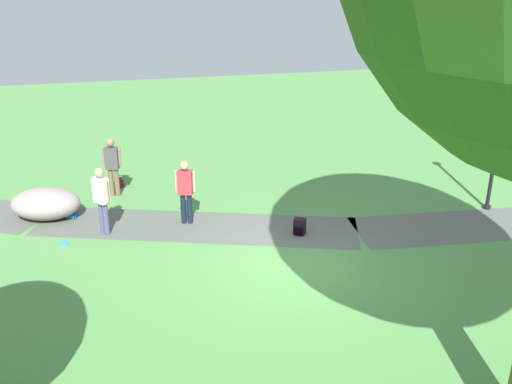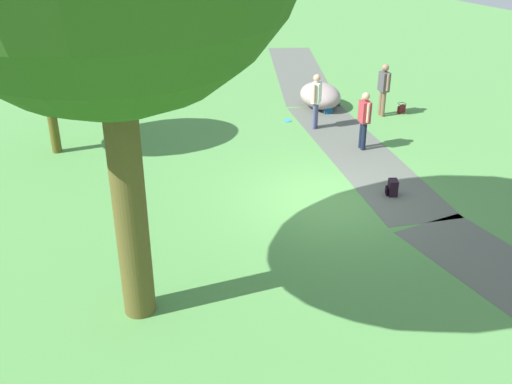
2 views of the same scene
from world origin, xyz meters
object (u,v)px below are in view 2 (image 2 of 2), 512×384
young_tree_near_path (39,37)px  man_near_boulder (364,117)px  frisbee_on_grass (287,121)px  backpack_by_boulder (328,107)px  handbag_on_grass (402,109)px  passerby_on_path (316,97)px  woman_with_handbag (384,86)px  spare_backpack_on_lawn (392,188)px  lawn_boulder (320,96)px

young_tree_near_path → man_near_boulder: young_tree_near_path is taller
frisbee_on_grass → backpack_by_boulder: bearing=-94.7°
handbag_on_grass → frisbee_on_grass: size_ratio=1.32×
frisbee_on_grass → young_tree_near_path: bearing=77.0°
young_tree_near_path → man_near_boulder: bearing=-122.1°
passerby_on_path → backpack_by_boulder: size_ratio=4.18×
backpack_by_boulder → frisbee_on_grass: size_ratio=1.55×
man_near_boulder → passerby_on_path: 2.01m
passerby_on_path → frisbee_on_grass: bearing=19.5°
man_near_boulder → frisbee_on_grass: (2.96, 0.43, -0.94)m
woman_with_handbag → handbag_on_grass: 1.12m
spare_backpack_on_lawn → woman_with_handbag: bearing=-41.3°
woman_with_handbag → spare_backpack_on_lawn: 5.69m
handbag_on_grass → woman_with_handbag: bearing=76.8°
lawn_boulder → woman_with_handbag: 2.15m
woman_with_handbag → young_tree_near_path: bearing=73.6°
man_near_boulder → passerby_on_path: passerby_on_path is taller
young_tree_near_path → man_near_boulder: (-4.52, -7.21, -2.24)m
passerby_on_path → frisbee_on_grass: (0.95, 0.34, -0.96)m
spare_backpack_on_lawn → frisbee_on_grass: 5.57m
woman_with_handbag → passerby_on_path: 2.49m
man_near_boulder → passerby_on_path: (2.00, 0.09, 0.02)m
backpack_by_boulder → lawn_boulder: bearing=-14.5°
passerby_on_path → backpack_by_boulder: 1.65m
young_tree_near_path → frisbee_on_grass: (-1.57, -6.79, -3.17)m
backpack_by_boulder → man_near_boulder: bearing=158.7°
young_tree_near_path → backpack_by_boulder: bearing=-101.5°
handbag_on_grass → backpack_by_boulder: 2.39m
handbag_on_grass → lawn_boulder: bearing=44.1°
man_near_boulder → young_tree_near_path: bearing=57.9°
woman_with_handbag → spare_backpack_on_lawn: (-4.23, 3.72, -0.78)m
woman_with_handbag → man_near_boulder: 2.92m
lawn_boulder → backpack_by_boulder: 0.66m
man_near_boulder → frisbee_on_grass: size_ratio=6.36×
handbag_on_grass → man_near_boulder: bearing=116.2°
man_near_boulder → spare_backpack_on_lawn: man_near_boulder is taller
lawn_boulder → spare_backpack_on_lawn: 6.52m
passerby_on_path → backpack_by_boulder: passerby_on_path is taller
spare_backpack_on_lawn → frisbee_on_grass: (5.49, -0.91, -0.18)m
man_near_boulder → handbag_on_grass: size_ratio=4.84×
man_near_boulder → handbag_on_grass: 3.56m
woman_with_handbag → handbag_on_grass: woman_with_handbag is taller
young_tree_near_path → handbag_on_grass: 11.17m
young_tree_near_path → passerby_on_path: young_tree_near_path is taller
young_tree_near_path → spare_backpack_on_lawn: bearing=-140.2°
passerby_on_path → frisbee_on_grass: passerby_on_path is taller
lawn_boulder → frisbee_on_grass: size_ratio=8.00×
woman_with_handbag → handbag_on_grass: bearing=-103.2°
woman_with_handbag → passerby_on_path: (0.30, 2.47, -0.00)m
man_near_boulder → passerby_on_path: bearing=2.6°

